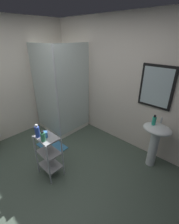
{
  "coord_description": "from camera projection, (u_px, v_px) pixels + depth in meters",
  "views": [
    {
      "loc": [
        1.62,
        -0.83,
        2.12
      ],
      "look_at": [
        -0.0,
        0.89,
        0.97
      ],
      "focal_mm": 25.2,
      "sensor_mm": 36.0,
      "label": 1
    }
  ],
  "objects": [
    {
      "name": "pedestal_sink",
      "position": [
        155.0,
        137.0,
        2.64
      ],
      "size": [
        0.46,
        0.37,
        0.81
      ],
      "color": "white",
      "rests_on": "ground_plane"
    },
    {
      "name": "hand_soap_bottle",
      "position": [
        154.0,
        121.0,
        2.54
      ],
      "size": [
        0.06,
        0.06,
        0.17
      ],
      "color": "#2DBC99",
      "rests_on": "pedestal_sink"
    },
    {
      "name": "body_wash_bottle_green",
      "position": [
        43.0,
        137.0,
        2.26
      ],
      "size": [
        0.07,
        0.07,
        0.16
      ],
      "color": "#388B61",
      "rests_on": "storage_cart"
    },
    {
      "name": "shampoo_bottle_blue",
      "position": [
        37.0,
        131.0,
        2.34
      ],
      "size": [
        0.07,
        0.07,
        0.21
      ],
      "color": "#304DB9",
      "rests_on": "storage_cart"
    },
    {
      "name": "bath_mat",
      "position": [
        52.0,
        146.0,
        3.34
      ],
      "size": [
        0.6,
        0.4,
        0.02
      ],
      "primitive_type": "cube",
      "color": "teal",
      "rests_on": "ground_plane"
    },
    {
      "name": "wall_back",
      "position": [
        123.0,
        84.0,
        3.13
      ],
      "size": [
        4.2,
        0.14,
        2.5
      ],
      "color": "silver",
      "rests_on": "ground_plane"
    },
    {
      "name": "ground_plane",
      "position": [
        51.0,
        186.0,
        2.47
      ],
      "size": [
        4.2,
        4.2,
        0.02
      ],
      "primitive_type": "cube",
      "color": "#47564A"
    },
    {
      "name": "shower_stall",
      "position": [
        62.0,
        112.0,
        3.81
      ],
      "size": [
        0.92,
        0.92,
        2.0
      ],
      "color": "white",
      "rests_on": "ground_plane"
    },
    {
      "name": "storage_cart",
      "position": [
        49.0,
        153.0,
        2.5
      ],
      "size": [
        0.38,
        0.28,
        0.74
      ],
      "color": "silver",
      "rests_on": "ground_plane"
    },
    {
      "name": "sink_faucet",
      "position": [
        161.0,
        120.0,
        2.6
      ],
      "size": [
        0.03,
        0.03,
        0.1
      ],
      "primitive_type": "cylinder",
      "color": "silver",
      "rests_on": "pedestal_sink"
    },
    {
      "name": "rinse_cup",
      "position": [
        45.0,
        135.0,
        2.35
      ],
      "size": [
        0.08,
        0.08,
        0.09
      ],
      "primitive_type": "cylinder",
      "color": "#3870B2",
      "rests_on": "storage_cart"
    }
  ]
}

